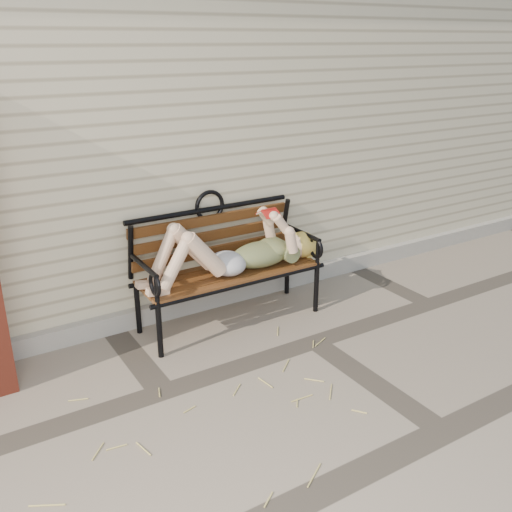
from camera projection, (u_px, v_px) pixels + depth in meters
ground at (315, 342)px, 4.36m from camera, size 80.00×80.00×0.00m
house_wall at (152, 104)px, 6.20m from camera, size 8.00×4.00×3.00m
foundation_strip at (249, 289)px, 5.10m from camera, size 8.00×0.10×0.15m
garden_bench at (224, 251)px, 4.55m from camera, size 1.60×0.64×1.04m
reading_woman at (233, 252)px, 4.44m from camera, size 1.51×0.34×0.48m
straw_scatter at (168, 435)px, 3.33m from camera, size 2.64×1.60×0.01m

